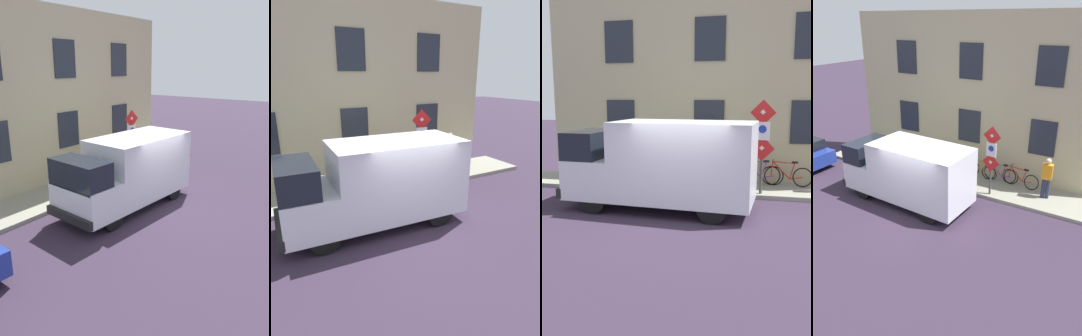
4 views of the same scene
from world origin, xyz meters
The scene contains 11 objects.
ground_plane centered at (0.00, 0.00, 0.00)m, with size 80.00×80.00×0.00m, color #342739.
sidewalk_slab centered at (3.54, 0.00, 0.07)m, with size 2.12×14.41×0.14m, color gray.
building_facade centered at (4.95, 0.00, 3.59)m, with size 0.75×12.41×7.17m.
sign_post_stacked centered at (2.69, -1.95, 1.92)m, with size 0.18×0.56×2.82m.
delivery_van centered at (0.78, 0.69, 1.33)m, with size 2.27×5.43×2.50m.
bicycle_red centered at (4.05, -2.79, 0.51)m, with size 0.46×1.72×0.89m.
bicycle_purple centered at (4.05, -1.84, 0.51)m, with size 0.46×1.71×0.89m.
bicycle_orange centered at (4.05, -0.89, 0.51)m, with size 0.48×1.72×0.89m.
bicycle_black centered at (4.05, 0.05, 0.51)m, with size 0.46×1.71×0.89m.
pedestrian centered at (3.59, -4.01, 1.07)m, with size 0.29×0.42×1.72m.
litter_bin centered at (2.83, 0.96, 0.59)m, with size 0.44×0.44×0.90m, color #2D5133.
Camera 4 is at (-8.71, -6.65, 6.80)m, focal length 35.58 mm.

